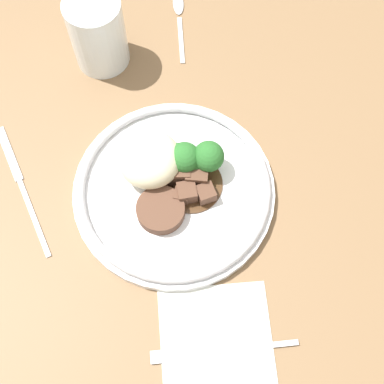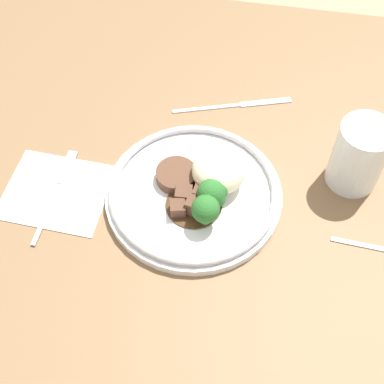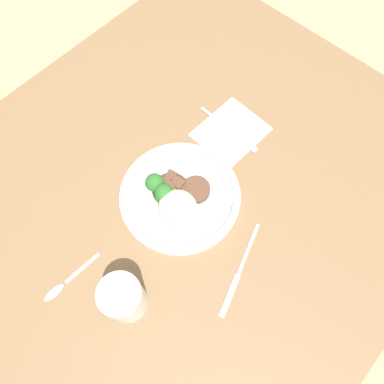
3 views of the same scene
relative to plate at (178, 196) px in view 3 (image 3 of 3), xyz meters
The scene contains 8 objects.
ground_plane 0.06m from the plate, 70.75° to the right, with size 8.00×8.00×0.00m, color #998466.
dining_table 0.04m from the plate, 70.75° to the right, with size 1.31×1.07×0.04m.
napkin 0.23m from the plate, behind, with size 0.17×0.15×0.00m.
plate is the anchor object (origin of this frame).
juice_glass 0.26m from the plate, 19.11° to the left, with size 0.08×0.08×0.12m.
fork 0.23m from the plate, behind, with size 0.02×0.19×0.00m.
knife 0.22m from the plate, 80.81° to the left, with size 0.21×0.08×0.00m.
spoon 0.32m from the plate, ahead, with size 0.14×0.02×0.01m.
Camera 3 is at (0.22, 0.26, 0.85)m, focal length 35.00 mm.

